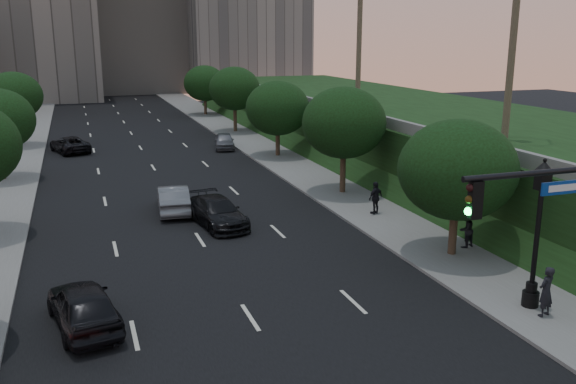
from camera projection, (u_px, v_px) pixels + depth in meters
name	position (u px, v px, depth m)	size (l,w,h in m)	color
road_surface	(157.00, 173.00, 44.38)	(16.00, 140.00, 0.02)	black
sidewalk_right	(289.00, 163.00, 47.64)	(4.50, 140.00, 0.15)	slate
sidewalk_left	(3.00, 183.00, 41.09)	(4.50, 140.00, 0.15)	slate
embankment	(435.00, 135.00, 49.09)	(18.00, 90.00, 4.00)	black
parapet_wall	(339.00, 109.00, 45.80)	(0.35, 90.00, 0.70)	slate
office_block_mid	(134.00, 18.00, 108.95)	(22.00, 18.00, 26.00)	#AAA79C
tree_right_a	(457.00, 170.00, 26.56)	(5.20, 5.20, 6.24)	#38281C
tree_right_b	(344.00, 123.00, 37.42)	(5.20, 5.20, 6.74)	#38281C
tree_right_c	(278.00, 108.00, 49.43)	(5.20, 5.20, 6.24)	#38281C
tree_right_d	(234.00, 89.00, 62.11)	(5.20, 5.20, 6.74)	#38281C
tree_right_e	(205.00, 83.00, 75.96)	(5.20, 5.20, 6.24)	#38281C
tree_left_d	(13.00, 96.00, 53.68)	(5.00, 5.00, 6.71)	#38281C
street_lamp	(536.00, 241.00, 21.54)	(0.64, 0.64, 5.62)	black
sedan_near_left	(84.00, 305.00, 20.65)	(1.90, 4.71, 1.61)	black
sedan_mid_left	(173.00, 199.00, 34.35)	(1.65, 4.72, 1.56)	slate
sedan_far_left	(70.00, 144.00, 52.16)	(2.32, 5.02, 1.40)	black
sedan_near_right	(217.00, 212.00, 31.91)	(2.05, 5.04, 1.46)	black
sedan_far_right	(224.00, 141.00, 53.85)	(1.67, 4.15, 1.41)	slate
pedestrian_a	(546.00, 292.00, 21.15)	(0.66, 0.43, 1.82)	black
pedestrian_b	(466.00, 230.00, 28.14)	(0.82, 0.64, 1.69)	black
pedestrian_c	(376.00, 198.00, 33.50)	(1.06, 0.44, 1.81)	black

